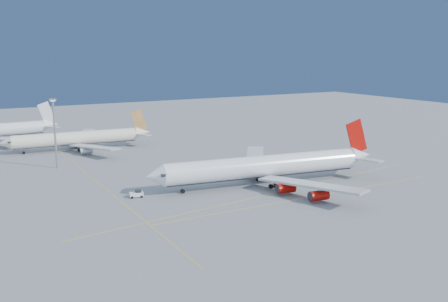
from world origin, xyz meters
TOP-DOWN VIEW (x-y plane):
  - ground at (0.00, 0.00)m, footprint 500.00×500.00m
  - taxiway_lines at (-14.71, 6.34)m, footprint 118.86×140.00m
  - airliner_virgin at (3.17, 2.43)m, footprint 72.18×64.32m
  - airliner_etihad at (-32.25, 82.23)m, footprint 57.97×53.39m
  - pushback_tug at (-34.99, 8.57)m, footprint 3.89×2.77m
  - light_mast at (-46.59, 54.07)m, footprint 2.00×2.00m

SIDE VIEW (x-z plane):
  - ground at x=0.00m, z-range 0.00..0.00m
  - taxiway_lines at x=-14.71m, z-range 0.00..0.02m
  - pushback_tug at x=-34.99m, z-range -0.07..1.96m
  - airliner_etihad at x=-32.25m, z-range -2.96..12.16m
  - airliner_virgin at x=3.17m, z-range -3.54..14.29m
  - light_mast at x=-46.59m, z-range 2.08..25.17m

